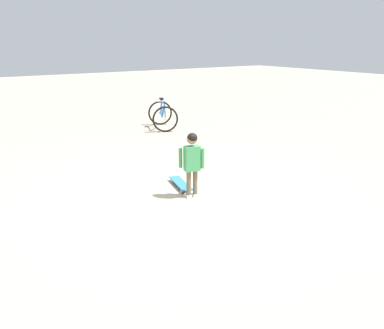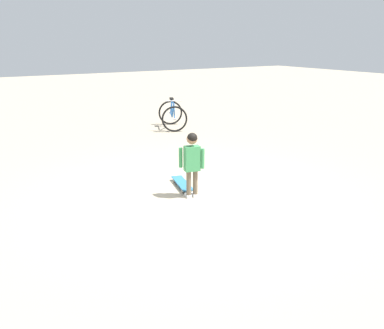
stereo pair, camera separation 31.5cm
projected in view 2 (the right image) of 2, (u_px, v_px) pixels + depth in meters
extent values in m
plane|color=tan|center=(191.00, 193.00, 6.70)|extent=(50.00, 50.00, 0.00)
cylinder|color=brown|center=(189.00, 183.00, 6.46)|extent=(0.08, 0.08, 0.42)
cube|color=white|center=(188.00, 195.00, 6.55)|extent=(0.11, 0.16, 0.05)
cylinder|color=brown|center=(195.00, 183.00, 6.49)|extent=(0.08, 0.08, 0.42)
cube|color=white|center=(195.00, 195.00, 6.58)|extent=(0.11, 0.16, 0.05)
cube|color=#3F9959|center=(192.00, 158.00, 6.35)|extent=(0.26, 0.19, 0.40)
cylinder|color=#3F9959|center=(181.00, 158.00, 6.40)|extent=(0.06, 0.06, 0.32)
cylinder|color=#3F9959|center=(203.00, 159.00, 6.35)|extent=(0.06, 0.06, 0.32)
sphere|color=#9E7051|center=(192.00, 139.00, 6.26)|extent=(0.17, 0.17, 0.17)
sphere|color=black|center=(192.00, 138.00, 6.25)|extent=(0.16, 0.16, 0.16)
cube|color=teal|center=(182.00, 183.00, 6.99)|extent=(0.37, 0.80, 0.02)
cube|color=#B7B7BC|center=(178.00, 179.00, 7.25)|extent=(0.11, 0.06, 0.02)
cube|color=#B7B7BC|center=(187.00, 189.00, 6.75)|extent=(0.11, 0.06, 0.02)
cylinder|color=beige|center=(174.00, 181.00, 7.23)|extent=(0.04, 0.06, 0.06)
cylinder|color=beige|center=(182.00, 180.00, 7.28)|extent=(0.04, 0.06, 0.06)
cylinder|color=beige|center=(182.00, 191.00, 6.74)|extent=(0.04, 0.06, 0.06)
cylinder|color=beige|center=(191.00, 190.00, 6.78)|extent=(0.04, 0.06, 0.06)
torus|color=black|center=(175.00, 119.00, 11.08)|extent=(0.68, 0.31, 0.71)
torus|color=black|center=(170.00, 113.00, 12.04)|extent=(0.68, 0.31, 0.71)
cylinder|color=#B7B7BC|center=(175.00, 119.00, 11.08)|extent=(0.08, 0.08, 0.06)
cylinder|color=#B7B7BC|center=(170.00, 113.00, 12.04)|extent=(0.08, 0.08, 0.06)
cylinder|color=#2D6BB7|center=(173.00, 111.00, 11.35)|extent=(0.23, 0.49, 0.48)
cylinder|color=#2D6BB7|center=(173.00, 103.00, 11.34)|extent=(0.25, 0.56, 0.06)
cylinder|color=#2D6BB7|center=(172.00, 109.00, 11.63)|extent=(0.09, 0.14, 0.48)
cylinder|color=#2D6BB7|center=(171.00, 115.00, 11.84)|extent=(0.19, 0.41, 0.08)
cylinder|color=#2D6BB7|center=(171.00, 107.00, 11.83)|extent=(0.16, 0.34, 0.40)
cylinder|color=#2D6BB7|center=(174.00, 111.00, 11.07)|extent=(0.08, 0.13, 0.41)
cube|color=black|center=(171.00, 99.00, 11.59)|extent=(0.17, 0.24, 0.05)
cylinder|color=#B7B7BC|center=(174.00, 101.00, 11.03)|extent=(0.44, 0.19, 0.02)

